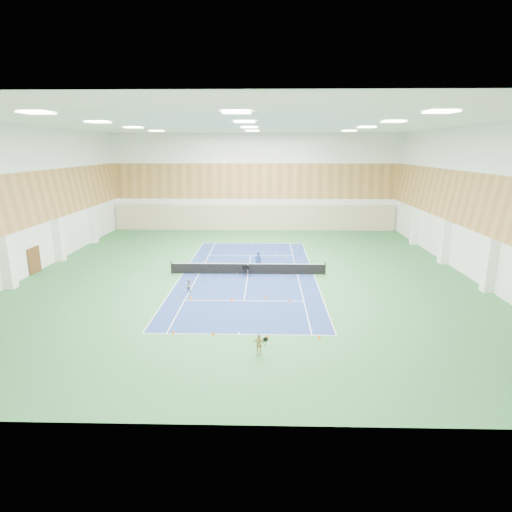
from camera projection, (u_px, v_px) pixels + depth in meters
The scene contains 21 objects.
ground at pixel (248, 274), 35.62m from camera, with size 40.00×40.00×0.00m, color #2E6B39.
room_shell at pixel (248, 202), 34.15m from camera, with size 36.00×40.00×12.00m, color white, non-canonical shape.
wood_cladding at pixel (247, 177), 33.66m from camera, with size 36.00×40.00×8.00m, color #B67F43, non-canonical shape.
ceiling_light_grid at pixel (247, 125), 32.70m from camera, with size 21.40×25.40×0.06m, color white, non-canonical shape.
court_surface at pixel (248, 274), 35.62m from camera, with size 10.97×23.77×0.01m, color navy.
tennis_balls_scatter at pixel (248, 274), 35.61m from camera, with size 10.57×22.77×0.07m, color #C8E026, non-canonical shape.
tennis_net at pixel (248, 268), 35.49m from camera, with size 12.80×0.10×1.10m, color black, non-canonical shape.
back_curtain at pixel (255, 218), 54.37m from camera, with size 35.40×0.16×3.20m, color #C6B793.
door_left_b at pixel (34, 260), 35.78m from camera, with size 0.08×1.80×2.20m, color #593319.
coach at pixel (258, 261), 36.68m from camera, with size 0.59×0.38×1.61m, color navy.
child_court at pixel (189, 286), 31.04m from camera, with size 0.47×0.37×0.98m, color gray.
child_apron at pixel (259, 344), 21.63m from camera, with size 0.66×0.28×1.13m, color tan.
ball_cart at pixel (246, 271), 34.94m from camera, with size 0.51×0.51×0.88m, color black, non-canonical shape.
cone_svc_a at pixel (191, 297), 29.81m from camera, with size 0.22×0.22×0.24m, color #EB5D0C.
cone_svc_b at pixel (232, 299), 29.49m from camera, with size 0.22×0.22×0.25m, color #F4430C.
cone_svc_c at pixel (266, 297), 29.87m from camera, with size 0.20×0.20×0.21m, color #D6480B.
cone_svc_d at pixel (290, 300), 29.22m from camera, with size 0.18×0.18×0.19m, color #ED530C.
cone_base_a at pixel (173, 332), 24.21m from camera, with size 0.20×0.20×0.22m, color orange.
cone_base_b at pixel (213, 333), 24.03m from camera, with size 0.18×0.18×0.20m, color #D5560B.
cone_base_c at pixel (267, 336), 23.73m from camera, with size 0.18×0.18×0.19m, color orange.
cone_base_d at pixel (319, 336), 23.61m from camera, with size 0.20×0.20×0.22m, color #FF660D.
Camera 1 is at (1.51, -34.13, 10.23)m, focal length 30.00 mm.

